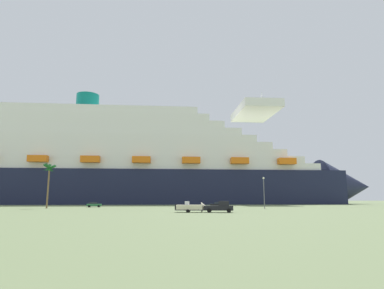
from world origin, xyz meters
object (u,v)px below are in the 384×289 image
parked_car_green_wagon (94,205)px  palm_tree (49,171)px  pickup_truck (220,207)px  small_boat_on_trailer (193,207)px  street_lamp (264,188)px  parked_car_black_coupe (218,205)px  cruise_ship (137,166)px

parked_car_green_wagon → palm_tree: bearing=-127.9°
pickup_truck → small_boat_on_trailer: 5.20m
small_boat_on_trailer → parked_car_green_wagon: 48.66m
small_boat_on_trailer → parked_car_green_wagon: small_boat_on_trailer is taller
palm_tree → street_lamp: 59.48m
street_lamp → parked_car_green_wagon: bearing=164.0°
small_boat_on_trailer → street_lamp: street_lamp is taller
pickup_truck → parked_car_black_coupe: pickup_truck is taller
pickup_truck → small_boat_on_trailer: (-5.18, 0.50, -0.08)m
parked_car_black_coupe → street_lamp: bearing=-49.0°
palm_tree → street_lamp: size_ratio=1.47×
palm_tree → small_boat_on_trailer: bearing=-32.4°
cruise_ship → pickup_truck: (32.48, -92.50, -17.15)m
parked_car_black_coupe → parked_car_green_wagon: (-38.37, 1.07, -0.00)m
parked_car_green_wagon → cruise_ship: bearing=86.2°
cruise_ship → small_boat_on_trailer: size_ratio=31.88×
palm_tree → parked_car_green_wagon: (9.33, 12.00, -9.45)m
palm_tree → street_lamp: (59.24, -2.35, -4.85)m
cruise_ship → street_lamp: size_ratio=26.89×
parked_car_black_coupe → small_boat_on_trailer: bearing=-101.5°
palm_tree → pickup_truck: bearing=-29.8°
pickup_truck → palm_tree: palm_tree is taller
palm_tree → parked_car_green_wagon: size_ratio=2.68×
cruise_ship → small_boat_on_trailer: (27.31, -92.01, -17.23)m
small_boat_on_trailer → street_lamp: size_ratio=0.84×
parked_car_green_wagon → parked_car_black_coupe: bearing=-1.6°
small_boat_on_trailer → parked_car_green_wagon: bearing=129.5°
small_boat_on_trailer → palm_tree: bearing=147.6°
palm_tree → parked_car_black_coupe: (47.70, 10.93, -9.45)m
palm_tree → parked_car_black_coupe: palm_tree is taller
pickup_truck → parked_car_green_wagon: 52.47m
cruise_ship → street_lamp: bearing=-56.1°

